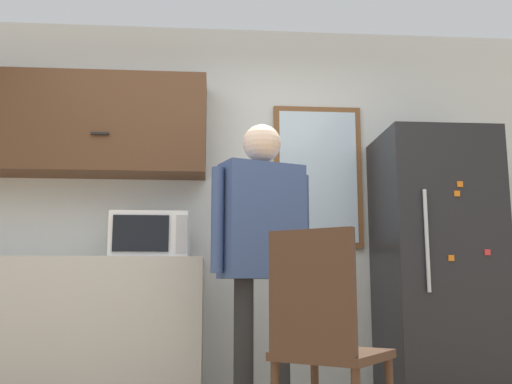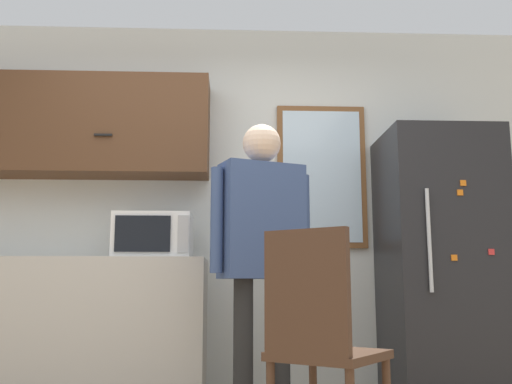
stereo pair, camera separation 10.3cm
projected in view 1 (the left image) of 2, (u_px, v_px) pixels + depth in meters
The scene contains 8 objects.
back_wall at pixel (210, 204), 4.15m from camera, with size 6.00×0.06×2.70m.
counter at pixel (31, 333), 3.60m from camera, with size 2.16×0.61×0.94m.
upper_cabinets at pixel (50, 125), 3.97m from camera, with size 2.16×0.35×0.70m.
microwave at pixel (151, 236), 3.73m from camera, with size 0.49×0.41×0.29m.
person at pixel (262, 235), 3.28m from camera, with size 0.59×0.38×1.71m.
refrigerator at pixel (437, 266), 3.81m from camera, with size 0.72×0.72×1.79m.
chair at pixel (323, 334), 2.57m from camera, with size 0.63×0.63×1.01m.
window at pixel (318, 176), 4.21m from camera, with size 0.65×0.05×1.06m.
Camera 1 is at (0.02, -2.31, 0.76)m, focal length 40.00 mm.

